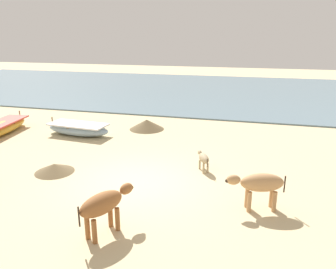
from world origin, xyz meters
The scene contains 9 objects.
ground centered at (0.00, 0.00, 0.00)m, with size 80.00×80.00×0.00m, color #CCB789.
sea_water centered at (0.00, 18.63, 0.04)m, with size 60.00×20.00×0.08m, color slate.
fishing_boat_2 centered at (-8.13, 3.44, 0.30)m, with size 1.63×3.75×0.75m.
fishing_boat_3 centered at (-4.46, 4.19, 0.30)m, with size 3.24×1.41×0.76m.
cow_adult_tan centered at (3.78, -0.74, 0.75)m, with size 1.58×0.76×1.04m.
calf_near_dun centered at (1.92, 1.50, 0.45)m, with size 0.62×0.90×0.62m.
cow_second_adult_brown centered at (0.27, -2.85, 0.77)m, with size 0.98×1.57×1.07m.
debris_pile_0 centered at (-1.65, 5.98, 0.25)m, with size 1.74×1.74×0.49m, color brown.
debris_pile_1 centered at (-3.02, 0.04, 0.15)m, with size 1.34×1.34×0.30m, color brown.
Camera 1 is at (3.48, -9.02, 4.54)m, focal length 34.97 mm.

